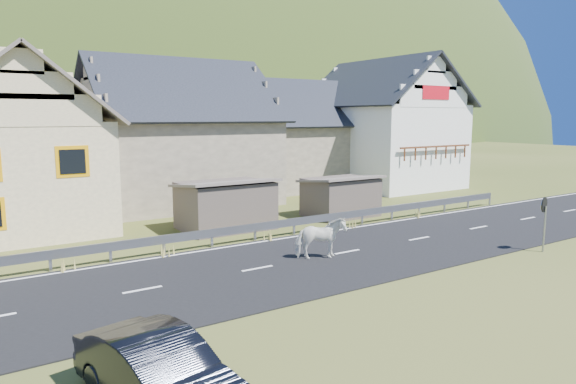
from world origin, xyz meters
TOP-DOWN VIEW (x-y plane):
  - ground at (0.00, 0.00)m, footprint 160.00×160.00m
  - road at (0.00, 0.00)m, footprint 60.00×7.00m
  - lane_markings at (0.00, 0.00)m, footprint 60.00×6.60m
  - guardrail at (-0.00, 3.68)m, footprint 28.10×0.09m
  - shed_left at (-2.00, 6.50)m, footprint 4.30×3.30m
  - shed_right at (4.50, 6.00)m, footprint 3.80×2.90m
  - house_cream at (-10.00, 12.00)m, footprint 7.80×9.80m
  - house_stone_a at (-1.00, 15.00)m, footprint 10.80×9.80m
  - house_stone_b at (9.00, 17.00)m, footprint 9.80×8.80m
  - house_white at (15.00, 14.00)m, footprint 8.80×10.80m
  - mountain at (5.00, 180.00)m, footprint 440.00×280.00m
  - horse at (-1.43, -0.18)m, footprint 1.43×2.00m
  - car at (-9.70, -6.47)m, footprint 2.24×4.39m
  - traffic_mirror at (6.49, -4.00)m, footprint 0.59×0.22m

SIDE VIEW (x-z plane):
  - mountain at x=5.00m, z-range -150.00..110.00m
  - ground at x=0.00m, z-range 0.00..0.00m
  - road at x=0.00m, z-range 0.00..0.04m
  - lane_markings at x=0.00m, z-range 0.04..0.05m
  - guardrail at x=0.00m, z-range 0.19..0.94m
  - car at x=-9.70m, z-range 0.00..1.38m
  - horse at x=-1.43m, z-range 0.04..1.58m
  - shed_right at x=4.50m, z-range -0.10..2.10m
  - shed_left at x=-2.00m, z-range -0.10..2.30m
  - traffic_mirror at x=6.49m, z-range 0.50..2.66m
  - house_stone_b at x=9.00m, z-range 0.19..8.29m
  - house_cream at x=-10.00m, z-range 0.21..8.51m
  - house_stone_a at x=-1.00m, z-range 0.18..9.08m
  - house_white at x=15.00m, z-range 0.21..9.91m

